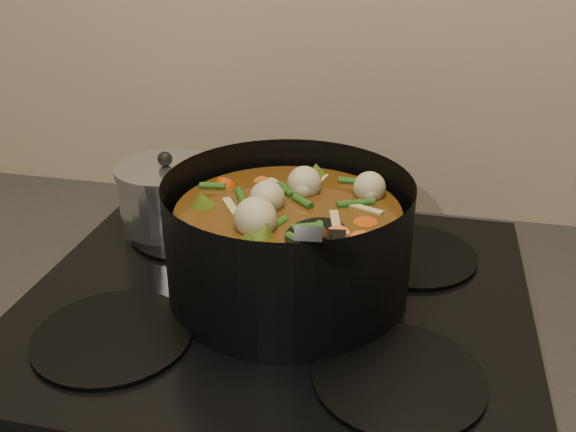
# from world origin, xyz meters

# --- Properties ---
(stovetop) EXTENTS (0.62, 0.54, 0.03)m
(stovetop) POSITION_xyz_m (0.00, 1.93, 0.92)
(stovetop) COLOR black
(stovetop) RESTS_ON counter
(stockpot) EXTENTS (0.33, 0.41, 0.22)m
(stockpot) POSITION_xyz_m (0.01, 1.94, 1.00)
(stockpot) COLOR black
(stockpot) RESTS_ON stovetop
(saucepan) EXTENTS (0.15, 0.15, 0.12)m
(saucepan) POSITION_xyz_m (-0.20, 2.07, 0.98)
(saucepan) COLOR silver
(saucepan) RESTS_ON stovetop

